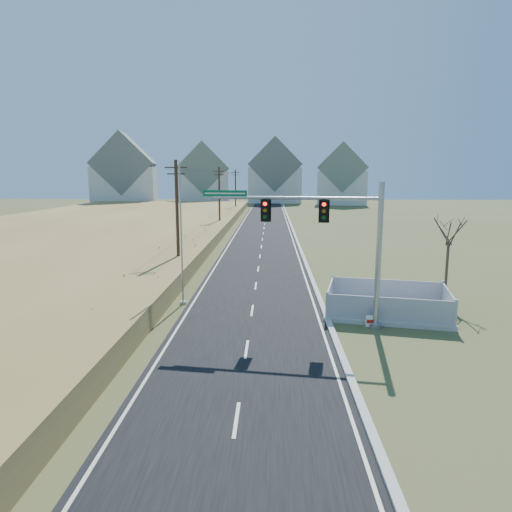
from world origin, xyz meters
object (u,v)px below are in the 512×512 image
(flagpole, at_px, (182,249))
(bare_tree, at_px, (450,229))
(fence_enclosure, at_px, (387,309))
(traffic_signal_mast, at_px, (341,239))
(open_sign, at_px, (371,321))

(flagpole, distance_m, bare_tree, 16.32)
(fence_enclosure, height_order, bare_tree, bare_tree)
(fence_enclosure, xyz_separation_m, flagpole, (-11.97, 1.68, 3.10))
(flagpole, bearing_deg, fence_enclosure, -7.97)
(traffic_signal_mast, relative_size, bare_tree, 1.66)
(fence_enclosure, bearing_deg, flagpole, -176.31)
(open_sign, relative_size, flagpole, 0.07)
(fence_enclosure, bearing_deg, open_sign, -109.28)
(traffic_signal_mast, height_order, bare_tree, traffic_signal_mast)
(open_sign, bearing_deg, fence_enclosure, 62.61)
(fence_enclosure, relative_size, flagpole, 0.89)
(fence_enclosure, height_order, open_sign, fence_enclosure)
(open_sign, distance_m, flagpole, 11.71)
(traffic_signal_mast, distance_m, bare_tree, 8.81)
(open_sign, height_order, flagpole, flagpole)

